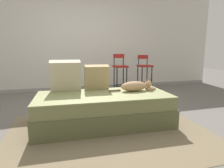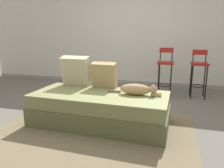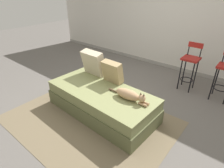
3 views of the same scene
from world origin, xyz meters
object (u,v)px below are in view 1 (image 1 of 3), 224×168
throw_pillow_corner (66,76)px  cat (136,86)px  couch (104,109)px  bar_stool_near_window (120,71)px  bar_stool_by_doorway (144,70)px  throw_pillow_middle (97,77)px

throw_pillow_corner → cat: throw_pillow_corner is taller
couch → bar_stool_near_window: 1.99m
throw_pillow_corner → bar_stool_by_doorway: (1.98, 1.42, -0.13)m
bar_stool_near_window → bar_stool_by_doorway: (0.65, -0.00, -0.01)m
throw_pillow_corner → bar_stool_by_doorway: bar_stool_by_doorway is taller
couch → throw_pillow_middle: (-0.03, 0.34, 0.42)m
throw_pillow_corner → throw_pillow_middle: throw_pillow_corner is taller
throw_pillow_middle → cat: throw_pillow_middle is taller
couch → cat: 0.60m
bar_stool_near_window → cat: bearing=-100.1°
throw_pillow_middle → cat: size_ratio=0.53×
throw_pillow_middle → bar_stool_near_window: 1.68m
couch → bar_stool_near_window: size_ratio=1.98×
couch → cat: size_ratio=2.61×
cat → bar_stool_near_window: size_ratio=0.76×
throw_pillow_corner → bar_stool_near_window: size_ratio=0.48×
throw_pillow_middle → bar_stool_by_doorway: bar_stool_by_doorway is taller
cat → bar_stool_near_window: bearing=79.9°
throw_pillow_middle → couch: bearing=-84.1°
throw_pillow_corner → cat: size_ratio=0.64×
couch → bar_stool_near_window: (0.83, 1.78, 0.34)m
throw_pillow_middle → bar_stool_by_doorway: size_ratio=0.41×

